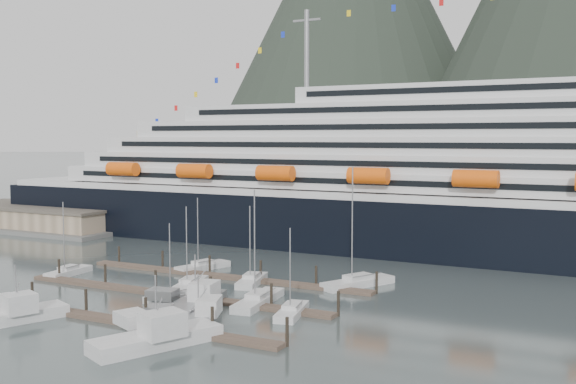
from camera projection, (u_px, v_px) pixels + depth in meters
name	position (u px, v px, depth m)	size (l,w,h in m)	color
ground	(186.00, 305.00, 84.27)	(1600.00, 1600.00, 0.00)	#4C5A59
cruise_ship	(511.00, 189.00, 118.00)	(210.00, 30.40, 50.30)	black
warehouse	(39.00, 219.00, 154.40)	(46.00, 20.00, 5.80)	#595956
dock_near	(100.00, 317.00, 77.73)	(48.18, 2.28, 3.20)	#4C3C31
dock_mid	(169.00, 294.00, 89.21)	(48.18, 2.28, 3.20)	#4C3C31
dock_far	(223.00, 276.00, 100.70)	(48.18, 2.28, 3.20)	#4C3C31
sailboat_a	(69.00, 272.00, 102.77)	(3.16, 8.56, 11.70)	silver
sailboat_b	(189.00, 285.00, 93.81)	(5.14, 9.92, 11.98)	silver
sailboat_c	(176.00, 297.00, 86.97)	(5.17, 8.74, 10.44)	silver
sailboat_d	(258.00, 301.00, 84.76)	(4.22, 11.77, 15.08)	silver
sailboat_e	(203.00, 267.00, 107.10)	(5.07, 9.89, 11.96)	silver
sailboat_f	(252.00, 281.00, 96.56)	(4.86, 9.25, 11.79)	silver
sailboat_g	(358.00, 283.00, 94.90)	(7.82, 11.72, 17.42)	silver
sailboat_h	(292.00, 312.00, 79.49)	(4.22, 8.60, 10.91)	silver
trawler_b	(16.00, 313.00, 76.89)	(9.67, 11.64, 7.20)	silver
trawler_c	(197.00, 316.00, 76.08)	(9.92, 12.43, 6.16)	#929497
trawler_d	(156.00, 337.00, 67.66)	(11.55, 13.94, 8.05)	silver
trawler_e	(194.00, 302.00, 81.89)	(9.34, 12.10, 7.54)	#929497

